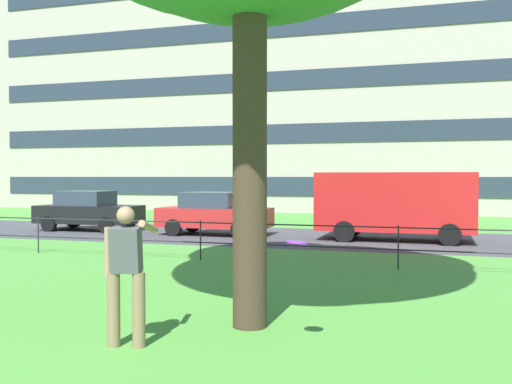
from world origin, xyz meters
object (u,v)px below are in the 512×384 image
frisbee (297,242)px  car_red_far_left (214,213)px  panel_van_right (395,202)px  apartment_building_background (265,95)px  person_thrower (126,271)px  car_black_left (88,210)px

frisbee → car_red_far_left: (-5.81, 12.28, -0.54)m
frisbee → panel_van_right: 12.34m
panel_van_right → apartment_building_background: apartment_building_background is taller
person_thrower → car_black_left: 15.73m
frisbee → apartment_building_background: size_ratio=0.01×
frisbee → car_black_left: bearing=131.7°
panel_van_right → apartment_building_background: 22.72m
car_black_left → car_red_far_left: bearing=-1.7°
frisbee → car_red_far_left: 13.60m
frisbee → panel_van_right: bearing=87.5°
car_black_left → car_red_far_left: size_ratio=1.00×
car_red_far_left → frisbee: bearing=-64.7°
car_red_far_left → panel_van_right: bearing=0.4°
frisbee → car_red_far_left: bearing=115.3°
frisbee → apartment_building_background: (-9.40, 31.66, 6.53)m
apartment_building_background → frisbee: bearing=-73.5°
car_black_left → car_red_far_left: same height
car_red_far_left → person_thrower: bearing=-73.6°
panel_van_right → car_black_left: bearing=179.4°
car_black_left → apartment_building_background: (1.70, 19.22, 7.07)m
car_black_left → panel_van_right: (11.64, -0.12, 0.49)m
car_red_far_left → apartment_building_background: bearing=100.5°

